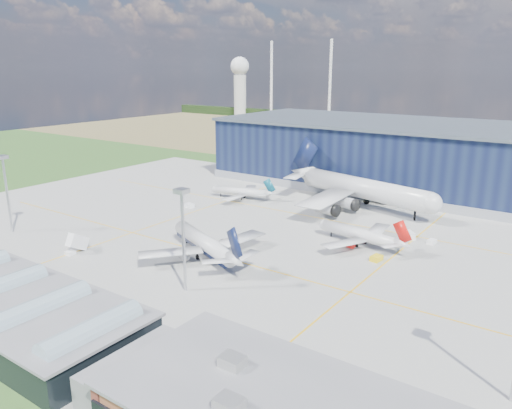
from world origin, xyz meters
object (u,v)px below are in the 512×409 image
at_px(car_a, 111,317).
at_px(light_mast_center, 183,223).
at_px(gse_van_b, 409,235).
at_px(airstair, 78,246).
at_px(gse_cart_b, 190,206).
at_px(light_mast_west, 5,181).
at_px(gse_van_a, 219,344).
at_px(car_b, 75,301).
at_px(airliner_navy, 204,234).
at_px(airliner_widebody, 365,178).
at_px(hangar, 377,155).
at_px(airliner_regional, 240,188).
at_px(airliner_red, 359,228).
at_px(gse_tug_c, 331,195).
at_px(gse_tug_b, 376,258).
at_px(gse_cart_a, 432,242).

bearing_deg(car_a, light_mast_center, -6.69).
distance_m(gse_van_b, airstair, 91.58).
bearing_deg(light_mast_center, gse_cart_b, 131.84).
bearing_deg(light_mast_west, gse_van_a, -8.83).
bearing_deg(car_b, light_mast_west, 68.40).
relative_size(airliner_navy, airliner_widebody, 0.57).
xyz_separation_m(gse_cart_b, car_a, (42.08, -68.21, -0.12)).
bearing_deg(airliner_navy, hangar, -68.26).
distance_m(airliner_navy, airliner_regional, 58.85).
bearing_deg(car_a, light_mast_west, 77.38).
bearing_deg(light_mast_west, airliner_navy, 16.71).
xyz_separation_m(airliner_red, car_b, (-33.14, -67.06, -4.16)).
relative_size(airliner_navy, gse_van_b, 8.27).
distance_m(hangar, gse_cart_b, 84.32).
xyz_separation_m(airliner_red, airliner_widebody, (-14.22, 35.94, 5.73)).
bearing_deg(airliner_regional, airliner_widebody, -173.70).
bearing_deg(car_a, gse_van_b, -18.98).
xyz_separation_m(light_mast_west, light_mast_center, (70.00, 0.00, 0.00)).
bearing_deg(airliner_widebody, airliner_navy, -88.28).
height_order(airliner_navy, gse_tug_c, airliner_navy).
relative_size(light_mast_west, airstair, 4.09).
relative_size(airliner_widebody, airliner_regional, 2.49).
bearing_deg(gse_cart_b, car_a, -135.47).
relative_size(gse_van_b, gse_cart_b, 1.33).
relative_size(light_mast_west, car_a, 6.48).
relative_size(airliner_regional, gse_van_a, 4.93).
distance_m(hangar, car_a, 143.29).
bearing_deg(airliner_widebody, hangar, 120.58).
bearing_deg(car_b, gse_tug_b, -39.22).
height_order(light_mast_west, gse_cart_a, light_mast_west).
height_order(hangar, airliner_red, hangar).
bearing_deg(gse_cart_b, gse_van_b, -67.77).
distance_m(gse_cart_a, car_a, 88.15).
distance_m(airliner_navy, gse_tug_b, 44.21).
bearing_deg(airliner_widebody, airliner_red, -54.35).
height_order(gse_cart_a, car_a, gse_cart_a).
relative_size(light_mast_center, airliner_widebody, 0.36).
xyz_separation_m(light_mast_west, gse_tug_c, (58.77, 92.00, -14.70)).
relative_size(light_mast_center, gse_tug_b, 7.05).
relative_size(gse_tug_c, gse_cart_b, 1.00).
height_order(light_mast_west, airstair, light_mast_west).
relative_size(airliner_navy, gse_cart_b, 11.00).
distance_m(airliner_regional, gse_tug_b, 71.52).
bearing_deg(airliner_navy, gse_van_a, 157.35).
relative_size(gse_cart_a, gse_tug_c, 0.86).
distance_m(hangar, gse_tug_b, 91.72).
distance_m(light_mast_center, car_a, 23.50).
xyz_separation_m(gse_tug_c, gse_cart_b, (-33.72, -41.79, -0.00)).
bearing_deg(gse_tug_c, gse_tug_b, -29.09).
relative_size(gse_van_b, airstair, 0.79).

